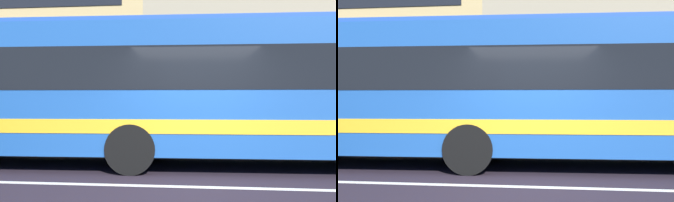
# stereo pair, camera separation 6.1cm
# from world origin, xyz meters

# --- Properties ---
(ground_plane) EXTENTS (160.00, 160.00, 0.00)m
(ground_plane) POSITION_xyz_m (0.00, 0.00, 0.00)
(ground_plane) COLOR #261E29
(lane_centre_line) EXTENTS (60.00, 0.16, 0.01)m
(lane_centre_line) POSITION_xyz_m (0.00, 0.00, 0.00)
(lane_centre_line) COLOR silver
(lane_centre_line) RESTS_ON ground_plane
(hedge_row_far) EXTENTS (21.92, 1.10, 1.12)m
(hedge_row_far) POSITION_xyz_m (-0.91, 5.47, 0.56)
(hedge_row_far) COLOR #1E4626
(hedge_row_far) RESTS_ON ground_plane
(transit_bus) EXTENTS (11.65, 2.85, 3.17)m
(transit_bus) POSITION_xyz_m (-0.60, 2.10, 1.75)
(transit_bus) COLOR #1D4E9B
(transit_bus) RESTS_ON ground_plane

